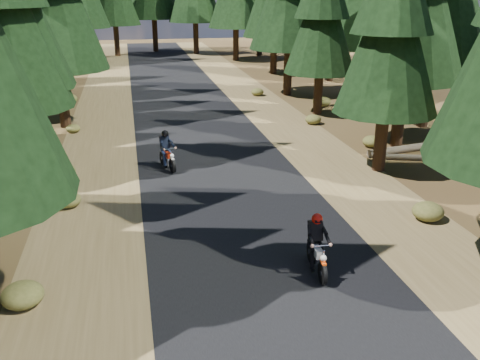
% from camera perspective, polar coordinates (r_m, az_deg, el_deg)
% --- Properties ---
extents(ground, '(120.00, 120.00, 0.00)m').
position_cam_1_polar(ground, '(15.35, 1.15, -5.74)').
color(ground, '#412B17').
rests_on(ground, ground).
extents(road, '(6.00, 100.00, 0.01)m').
position_cam_1_polar(road, '(19.88, -2.06, 0.42)').
color(road, black).
rests_on(road, ground).
extents(shoulder_l, '(3.20, 100.00, 0.01)m').
position_cam_1_polar(shoulder_l, '(19.69, -15.36, -0.52)').
color(shoulder_l, brown).
rests_on(shoulder_l, ground).
extents(shoulder_r, '(3.20, 100.00, 0.01)m').
position_cam_1_polar(shoulder_r, '(21.10, 10.35, 1.26)').
color(shoulder_r, brown).
rests_on(shoulder_r, ground).
extents(log_near, '(4.71, 1.27, 0.32)m').
position_cam_1_polar(log_near, '(24.11, 18.16, 3.33)').
color(log_near, '#4C4233').
rests_on(log_near, ground).
extents(log_far, '(3.96, 1.61, 0.24)m').
position_cam_1_polar(log_far, '(22.94, 20.02, 2.19)').
color(log_far, '#4C4233').
rests_on(log_far, ground).
extents(understory_shrubs, '(15.63, 28.32, 0.65)m').
position_cam_1_polar(understory_shrubs, '(22.66, -1.25, 3.62)').
color(understory_shrubs, '#474C1E').
rests_on(understory_shrubs, ground).
extents(rider_lead, '(0.64, 1.73, 1.51)m').
position_cam_1_polar(rider_lead, '(13.30, 8.21, -7.82)').
color(rider_lead, beige).
rests_on(rider_lead, road).
extents(rider_follow, '(0.93, 1.75, 1.49)m').
position_cam_1_polar(rider_follow, '(20.71, -7.76, 2.51)').
color(rider_follow, maroon).
rests_on(rider_follow, road).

